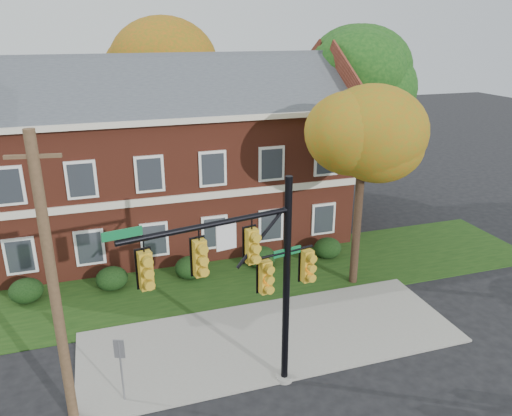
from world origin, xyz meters
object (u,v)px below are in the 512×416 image
object	(u,v)px
hedge_left	(112,279)
tree_near_right	(370,139)
tree_right_rear	(356,79)
tree_far_rear	(167,62)
hedge_right	(262,257)
apartment_building	(167,148)
traffic_signal	(250,270)
hedge_far_right	(328,248)
utility_pole	(54,287)
hedge_far_left	(26,291)
hedge_center	(190,267)
sign_post	(120,360)

from	to	relation	value
hedge_left	tree_near_right	bearing A→B (deg)	-14.81
tree_right_rear	tree_far_rear	distance (m)	12.20
hedge_right	tree_right_rear	xyz separation A→B (m)	(7.81, 6.11, 7.60)
apartment_building	traffic_signal	distance (m)	13.54
hedge_far_right	tree_far_rear	size ratio (longest dim) A/B	0.12
traffic_signal	utility_pole	world-z (taller)	utility_pole
hedge_far_right	hedge_right	bearing A→B (deg)	180.00
tree_right_rear	utility_pole	distance (m)	21.69
tree_right_rear	apartment_building	bearing A→B (deg)	-175.67
hedge_far_right	tree_right_rear	xyz separation A→B (m)	(4.31, 6.11, 7.60)
apartment_building	tree_far_rear	size ratio (longest dim) A/B	1.63
hedge_left	tree_near_right	distance (m)	12.68
apartment_building	hedge_far_left	world-z (taller)	apartment_building
tree_far_rear	hedge_center	bearing A→B (deg)	-95.85
tree_near_right	tree_right_rear	world-z (taller)	tree_right_rear
tree_far_rear	hedge_left	bearing A→B (deg)	-110.29
hedge_far_left	tree_right_rear	bearing A→B (deg)	18.45
traffic_signal	hedge_left	bearing A→B (deg)	103.94
hedge_far_left	tree_near_right	distance (m)	15.75
hedge_left	hedge_far_right	world-z (taller)	same
hedge_far_left	hedge_right	size ratio (longest dim) A/B	1.00
hedge_far_left	tree_far_rear	bearing A→B (deg)	57.50
sign_post	hedge_right	bearing A→B (deg)	67.95
tree_near_right	sign_post	size ratio (longest dim) A/B	3.81
tree_near_right	sign_post	xyz separation A→B (m)	(-10.72, -4.59, -5.14)
apartment_building	hedge_right	distance (m)	7.73
hedge_far_left	sign_post	xyz separation A→B (m)	(3.50, -7.43, 1.00)
apartment_building	hedge_far_left	bearing A→B (deg)	-143.11
hedge_center	utility_pole	world-z (taller)	utility_pole
tree_right_rear	traffic_signal	xyz separation A→B (m)	(-10.95, -14.38, -3.76)
hedge_left	hedge_far_right	xyz separation A→B (m)	(10.50, 0.00, 0.00)
hedge_far_left	hedge_center	size ratio (longest dim) A/B	1.00
apartment_building	hedge_right	world-z (taller)	apartment_building
apartment_building	hedge_center	bearing A→B (deg)	-90.00
hedge_far_left	tree_far_rear	world-z (taller)	tree_far_rear
apartment_building	utility_pole	world-z (taller)	apartment_building
utility_pole	hedge_far_left	bearing A→B (deg)	113.98
hedge_left	hedge_far_right	size ratio (longest dim) A/B	1.00
tree_near_right	utility_pole	bearing A→B (deg)	-158.30
hedge_center	hedge_far_right	bearing A→B (deg)	0.00
tree_near_right	sign_post	distance (m)	12.75
hedge_far_right	tree_near_right	size ratio (longest dim) A/B	0.16
apartment_building	traffic_signal	world-z (taller)	apartment_building
hedge_far_right	traffic_signal	distance (m)	11.27
hedge_far_left	traffic_signal	size ratio (longest dim) A/B	0.20
hedge_far_left	hedge_far_right	distance (m)	14.00
hedge_left	hedge_far_left	bearing A→B (deg)	180.00
hedge_far_left	tree_right_rear	xyz separation A→B (m)	(18.31, 6.11, 7.60)
hedge_left	tree_far_rear	xyz separation A→B (m)	(4.84, 13.09, 8.32)
hedge_center	tree_right_rear	size ratio (longest dim) A/B	0.13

